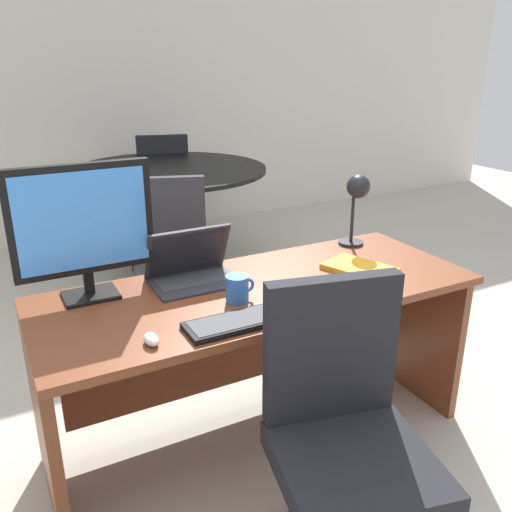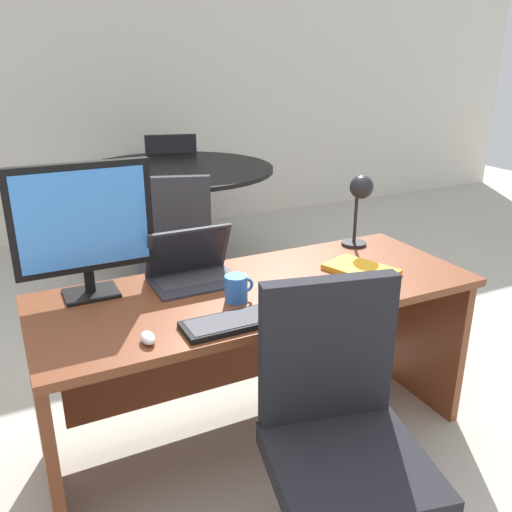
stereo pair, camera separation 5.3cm
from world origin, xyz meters
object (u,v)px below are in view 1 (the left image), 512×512
(office_chair, at_px, (345,463))
(coffee_mug, at_px, (238,289))
(mouse, at_px, (151,339))
(desk_lamp, at_px, (357,195))
(meeting_chair_far, at_px, (164,196))
(monitor, at_px, (83,224))
(book, at_px, (360,269))
(laptop, at_px, (191,265))
(meeting_table, at_px, (170,193))
(meeting_chair_near, at_px, (174,267))
(keyboard, at_px, (245,320))
(desk, at_px, (254,330))

(office_chair, bearing_deg, coffee_mug, 98.13)
(mouse, relative_size, desk_lamp, 0.23)
(coffee_mug, distance_m, meeting_chair_far, 3.09)
(monitor, xyz_separation_m, book, (1.07, -0.27, -0.28))
(laptop, bearing_deg, meeting_table, 73.33)
(coffee_mug, bearing_deg, book, 2.65)
(monitor, xyz_separation_m, meeting_chair_near, (0.69, 1.06, -0.67))
(meeting_table, bearing_deg, meeting_chair_far, 75.21)
(mouse, distance_m, meeting_table, 2.52)
(keyboard, xyz_separation_m, coffee_mug, (0.06, 0.17, 0.04))
(book, bearing_deg, office_chair, -129.64)
(desk, bearing_deg, monitor, 164.58)
(laptop, height_order, meeting_table, laptop)
(desk, distance_m, office_chair, 0.72)
(keyboard, height_order, book, same)
(desk, xyz_separation_m, meeting_chair_near, (0.08, 1.23, -0.16))
(desk, xyz_separation_m, book, (0.46, -0.10, 0.23))
(coffee_mug, distance_m, office_chair, 0.71)
(mouse, bearing_deg, monitor, 101.61)
(laptop, height_order, coffee_mug, laptop)
(desk, relative_size, desk_lamp, 5.03)
(office_chair, distance_m, meeting_chair_far, 3.63)
(office_chair, bearing_deg, monitor, 122.50)
(keyboard, height_order, office_chair, office_chair)
(desk, xyz_separation_m, meeting_table, (0.36, 2.07, 0.10))
(desk, bearing_deg, office_chair, -94.14)
(office_chair, bearing_deg, desk, 85.86)
(mouse, distance_m, book, 0.99)
(coffee_mug, bearing_deg, desk, 43.29)
(desk, height_order, office_chair, office_chair)
(keyboard, distance_m, mouse, 0.33)
(monitor, xyz_separation_m, keyboard, (0.42, -0.47, -0.28))
(meeting_chair_near, bearing_deg, monitor, -123.00)
(mouse, xyz_separation_m, office_chair, (0.47, -0.42, -0.35))
(desk, height_order, meeting_table, meeting_table)
(keyboard, height_order, meeting_table, meeting_table)
(meeting_table, bearing_deg, desk_lamp, -81.76)
(coffee_mug, xyz_separation_m, meeting_chair_near, (0.21, 1.36, -0.43))
(meeting_table, distance_m, meeting_chair_far, 0.85)
(laptop, relative_size, meeting_chair_far, 0.36)
(book, distance_m, coffee_mug, 0.59)
(desk_lamp, bearing_deg, meeting_chair_far, 91.40)
(monitor, distance_m, desk_lamp, 1.25)
(desk_lamp, distance_m, coffee_mug, 0.85)
(laptop, distance_m, book, 0.71)
(office_chair, bearing_deg, meeting_chair_near, 86.23)
(book, height_order, meeting_table, meeting_table)
(mouse, height_order, meeting_table, meeting_table)
(coffee_mug, relative_size, meeting_chair_far, 0.12)
(book, distance_m, meeting_chair_far, 2.98)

